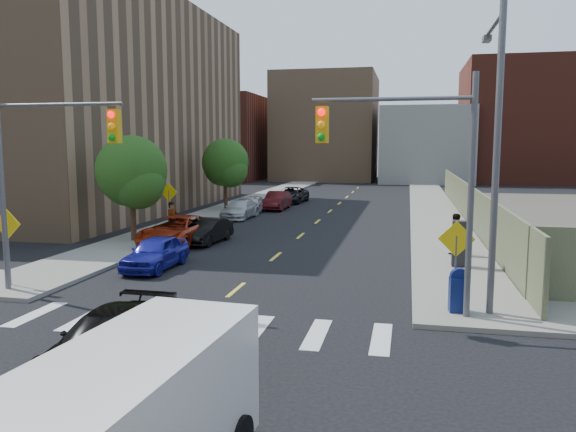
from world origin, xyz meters
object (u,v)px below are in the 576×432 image
at_px(parked_car_blue, 156,253).
at_px(black_sedan, 108,339).
at_px(pedestrian_east, 455,234).
at_px(parked_car_silver, 240,209).
at_px(parked_car_red, 177,231).
at_px(parked_car_grey, 291,195).
at_px(parked_car_black, 207,231).
at_px(parked_car_white, 252,204).
at_px(cargo_van, 134,423).
at_px(pedestrian_west, 172,220).
at_px(payphone, 459,244).
at_px(parked_car_maroon, 277,201).
at_px(mailbox, 459,291).

height_order(parked_car_blue, black_sedan, parked_car_blue).
bearing_deg(pedestrian_east, black_sedan, 56.78).
bearing_deg(pedestrian_east, parked_car_blue, 19.74).
xyz_separation_m(parked_car_silver, pedestrian_east, (13.38, -11.05, 0.44)).
distance_m(parked_car_red, parked_car_grey, 21.81).
bearing_deg(parked_car_black, parked_car_white, 100.99).
xyz_separation_m(parked_car_grey, cargo_van, (6.37, -41.10, 0.54)).
bearing_deg(black_sedan, pedestrian_west, 109.19).
bearing_deg(pedestrian_west, payphone, -82.10).
bearing_deg(pedestrian_east, parked_car_maroon, -56.67).
bearing_deg(parked_car_silver, parked_car_maroon, 78.48).
bearing_deg(parked_car_red, parked_car_grey, 88.82).
distance_m(black_sedan, cargo_van, 5.39).
relative_size(parked_car_silver, black_sedan, 1.00).
relative_size(parked_car_blue, mailbox, 3.01).
distance_m(parked_car_red, parked_car_white, 13.98).
bearing_deg(parked_car_blue, parked_car_red, 104.71).
relative_size(parked_car_silver, parked_car_maroon, 1.01).
bearing_deg(pedestrian_west, parked_car_silver, 19.27).
bearing_deg(pedestrian_west, parked_car_blue, -137.98).
distance_m(payphone, pedestrian_west, 14.74).
bearing_deg(parked_car_black, black_sedan, -72.11).
relative_size(parked_car_maroon, payphone, 2.32).
relative_size(parked_car_blue, pedestrian_east, 2.13).
bearing_deg(black_sedan, cargo_van, -55.92).
bearing_deg(pedestrian_east, parked_car_black, -8.16).
bearing_deg(parked_car_red, parked_car_black, 39.21).
distance_m(parked_car_maroon, payphone, 22.76).
xyz_separation_m(parked_car_black, payphone, (12.11, -3.76, 0.44)).
bearing_deg(parked_car_white, parked_car_silver, -91.33).
height_order(parked_car_grey, mailbox, mailbox).
bearing_deg(mailbox, parked_car_blue, 154.68).
height_order(cargo_van, mailbox, cargo_van).
height_order(parked_car_red, cargo_van, cargo_van).
bearing_deg(parked_car_blue, parked_car_black, 91.23).
distance_m(parked_car_red, cargo_van, 20.80).
relative_size(parked_car_black, parked_car_white, 1.02).
height_order(parked_car_maroon, pedestrian_east, pedestrian_east).
relative_size(parked_car_red, cargo_van, 1.03).
height_order(parked_car_blue, parked_car_black, parked_car_blue).
bearing_deg(cargo_van, parked_car_silver, 108.48).
height_order(parked_car_blue, mailbox, mailbox).
bearing_deg(parked_car_black, parked_car_silver, 102.74).
relative_size(parked_car_red, parked_car_grey, 1.08).
relative_size(payphone, pedestrian_east, 1.00).
bearing_deg(parked_car_maroon, pedestrian_west, -97.42).
relative_size(parked_car_blue, black_sedan, 0.91).
bearing_deg(black_sedan, parked_car_black, 102.73).
relative_size(cargo_van, payphone, 2.82).
height_order(parked_car_silver, parked_car_grey, parked_car_grey).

